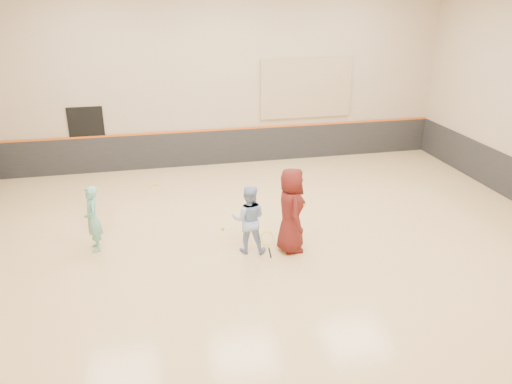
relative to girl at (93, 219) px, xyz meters
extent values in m
cube|color=tan|center=(3.97, -0.51, -0.88)|extent=(15.00, 12.00, 0.20)
cube|color=#C4AC8F|center=(3.97, 5.50, 2.22)|extent=(15.00, 0.02, 6.00)
cube|color=#C4AC8F|center=(3.97, -6.52, 2.22)|extent=(15.00, 0.02, 6.00)
cube|color=#232326|center=(3.97, 5.46, -0.18)|extent=(14.90, 0.04, 1.20)
cube|color=#D85914|center=(3.97, 5.45, 0.44)|extent=(14.90, 0.03, 0.06)
cube|color=tan|center=(6.77, 5.44, 1.72)|extent=(3.20, 0.08, 2.00)
cube|color=black|center=(-0.53, 5.47, 0.32)|extent=(1.10, 0.05, 2.20)
imported|color=#70C2B0|center=(0.00, 0.00, 0.00)|extent=(0.47, 0.63, 1.56)
imported|color=#92AFE1|center=(3.46, -0.85, 0.03)|extent=(0.91, 0.78, 1.61)
imported|color=#551614|center=(4.41, -0.98, 0.22)|extent=(0.66, 0.99, 2.00)
sphere|color=#CFE034|center=(3.73, -0.64, -0.74)|extent=(0.07, 0.07, 0.07)
sphere|color=gold|center=(4.64, -1.21, 0.43)|extent=(0.07, 0.07, 0.07)
sphere|color=#AFCB2F|center=(3.03, 0.35, -0.74)|extent=(0.07, 0.07, 0.07)
camera|label=1|loc=(1.42, -10.84, 4.85)|focal=35.00mm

